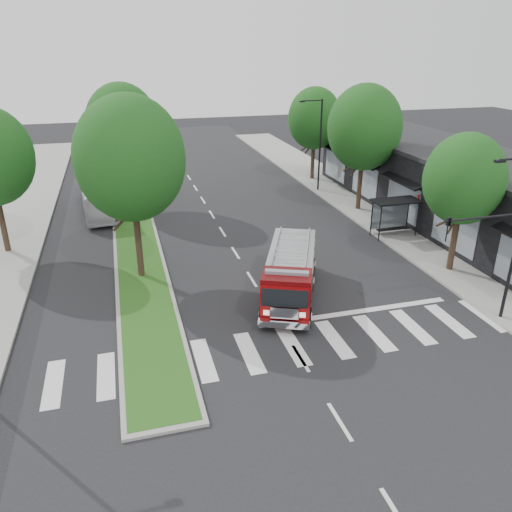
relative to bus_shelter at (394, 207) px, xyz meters
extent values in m
plane|color=black|center=(-11.20, -8.15, -2.04)|extent=(140.00, 140.00, 0.00)
cube|color=gray|center=(1.30, 1.85, -1.96)|extent=(5.00, 80.00, 0.15)
cube|color=gray|center=(-17.20, 9.85, -1.97)|extent=(3.00, 50.00, 0.14)
cube|color=#1E4B15|center=(-17.20, 9.85, -1.89)|extent=(2.60, 49.50, 0.02)
cube|color=black|center=(5.80, 1.85, 0.46)|extent=(8.00, 30.00, 5.00)
cylinder|color=black|center=(-1.40, -0.75, -0.79)|extent=(0.08, 0.08, 2.50)
cylinder|color=black|center=(1.40, -0.75, -0.79)|extent=(0.08, 0.08, 2.50)
cylinder|color=black|center=(-1.40, 0.45, -0.79)|extent=(0.08, 0.08, 2.50)
cylinder|color=black|center=(1.40, 0.45, -0.79)|extent=(0.08, 0.08, 2.50)
cube|color=black|center=(0.00, -0.15, 0.51)|extent=(3.20, 1.60, 0.12)
cube|color=#8C99A5|center=(0.00, 0.55, -0.74)|extent=(2.80, 0.04, 1.80)
cube|color=black|center=(0.00, -0.15, -1.49)|extent=(2.40, 0.40, 0.08)
cylinder|color=black|center=(0.30, -6.15, -0.17)|extent=(0.36, 0.36, 3.74)
ellipsoid|color=#0F3911|center=(0.30, -6.15, 3.49)|extent=(4.40, 4.40, 5.06)
cylinder|color=black|center=(0.30, 5.85, 0.16)|extent=(0.36, 0.36, 4.40)
ellipsoid|color=#0F3911|center=(0.30, 5.85, 4.46)|extent=(5.60, 5.60, 6.44)
cylinder|color=black|center=(0.30, 15.85, -0.06)|extent=(0.36, 0.36, 3.96)
ellipsoid|color=#0F3911|center=(0.30, 15.85, 3.81)|extent=(5.00, 5.00, 5.75)
cylinder|color=black|center=(-17.20, -2.15, 0.27)|extent=(0.36, 0.36, 4.62)
ellipsoid|color=#0F3911|center=(-17.20, -2.15, 4.79)|extent=(5.80, 5.80, 6.67)
cylinder|color=black|center=(-17.20, 11.85, 0.16)|extent=(0.36, 0.36, 4.40)
ellipsoid|color=#0F3911|center=(-17.20, 11.85, 4.46)|extent=(5.60, 5.60, 6.44)
cylinder|color=black|center=(-25.20, 3.85, 0.05)|extent=(0.36, 0.36, 4.18)
cube|color=black|center=(-2.50, -11.65, 5.81)|extent=(0.45, 0.20, 0.12)
cylinder|color=black|center=(-2.70, -11.65, 3.36)|extent=(4.00, 0.10, 0.10)
imported|color=black|center=(-4.50, -11.65, 2.96)|extent=(0.18, 0.22, 1.10)
cylinder|color=black|center=(-0.70, 11.85, 1.96)|extent=(0.16, 0.16, 8.00)
cylinder|color=black|center=(-1.60, 11.85, 5.86)|extent=(1.80, 0.10, 0.10)
cube|color=black|center=(-2.50, 11.85, 5.81)|extent=(0.45, 0.20, 0.12)
cube|color=#560406|center=(-9.75, -6.56, -1.58)|extent=(5.14, 7.97, 0.23)
cube|color=maroon|center=(-9.46, -5.89, -0.62)|extent=(4.41, 6.28, 1.83)
cube|color=maroon|center=(-10.87, -9.17, -0.62)|extent=(2.75, 2.42, 1.92)
cube|color=#B2B2B7|center=(-9.46, -5.89, 0.34)|extent=(4.41, 6.28, 0.11)
cylinder|color=#B2B2B7|center=(-10.22, -5.56, 0.52)|extent=(2.25, 5.08, 0.09)
cylinder|color=#B2B2B7|center=(-8.70, -6.21, 0.52)|extent=(2.25, 5.08, 0.09)
cube|color=silver|center=(-11.29, -10.14, -1.49)|extent=(2.31, 1.23, 0.32)
cube|color=#8C99A5|center=(-10.87, -9.17, 0.61)|extent=(1.98, 1.09, 0.16)
cylinder|color=black|center=(-11.95, -9.01, -1.54)|extent=(0.69, 1.05, 1.01)
cylinder|color=black|center=(-10.01, -9.84, -1.54)|extent=(0.69, 1.05, 1.01)
cylinder|color=black|center=(-10.43, -5.47, -1.54)|extent=(0.69, 1.05, 1.01)
cylinder|color=black|center=(-8.49, -6.30, -1.54)|extent=(0.69, 1.05, 1.01)
cylinder|color=black|center=(-9.56, -3.46, -1.54)|extent=(0.69, 1.05, 1.01)
cylinder|color=black|center=(-7.63, -4.29, -1.54)|extent=(0.69, 1.05, 1.01)
imported|color=#B4B4B9|center=(-19.70, 11.05, -0.73)|extent=(3.02, 9.59, 2.63)
camera|label=1|loc=(-17.80, -28.78, 10.37)|focal=35.00mm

